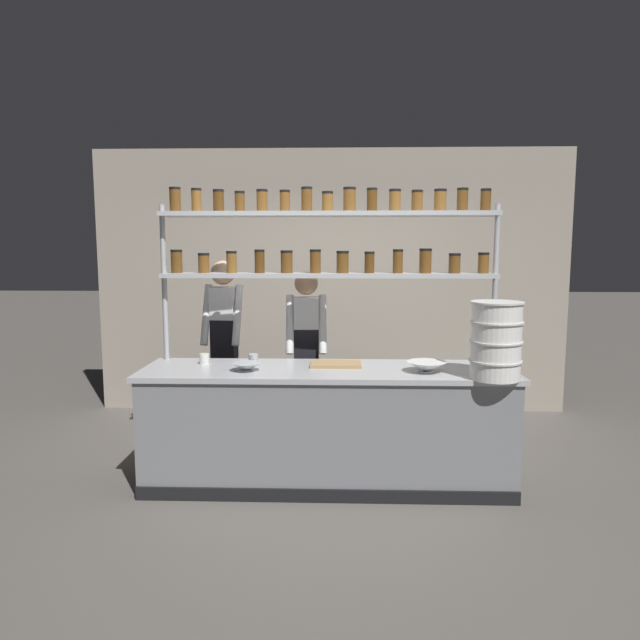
% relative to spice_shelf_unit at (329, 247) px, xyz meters
% --- Properties ---
extents(ground_plane, '(40.00, 40.00, 0.00)m').
position_rel_spice_shelf_unit_xyz_m(ground_plane, '(-0.00, -0.33, -1.86)').
color(ground_plane, '#5B5651').
extents(back_wall, '(5.27, 0.12, 2.93)m').
position_rel_spice_shelf_unit_xyz_m(back_wall, '(-0.00, 1.77, -0.39)').
color(back_wall, '#9E9384').
rests_on(back_wall, ground_plane).
extents(prep_counter, '(2.87, 0.76, 0.92)m').
position_rel_spice_shelf_unit_xyz_m(prep_counter, '(-0.00, -0.33, -1.40)').
color(prep_counter, gray).
rests_on(prep_counter, ground_plane).
extents(spice_shelf_unit, '(2.75, 0.28, 2.33)m').
position_rel_spice_shelf_unit_xyz_m(spice_shelf_unit, '(0.00, 0.00, 0.00)').
color(spice_shelf_unit, '#ADAFB5').
rests_on(spice_shelf_unit, ground_plane).
extents(chef_left, '(0.38, 0.31, 1.73)m').
position_rel_spice_shelf_unit_xyz_m(chef_left, '(-0.97, 0.49, -0.85)').
color(chef_left, black).
rests_on(chef_left, ground_plane).
extents(chef_center, '(0.37, 0.29, 1.64)m').
position_rel_spice_shelf_unit_xyz_m(chef_center, '(-0.20, 0.37, -0.91)').
color(chef_center, black).
rests_on(chef_center, ground_plane).
extents(container_stack, '(0.37, 0.37, 0.55)m').
position_rel_spice_shelf_unit_xyz_m(container_stack, '(1.20, -0.64, -0.66)').
color(container_stack, white).
rests_on(container_stack, prep_counter).
extents(cutting_board, '(0.40, 0.26, 0.02)m').
position_rel_spice_shelf_unit_xyz_m(cutting_board, '(0.06, -0.22, -0.92)').
color(cutting_board, '#A88456').
rests_on(cutting_board, prep_counter).
extents(prep_bowl_near_left, '(0.22, 0.22, 0.06)m').
position_rel_spice_shelf_unit_xyz_m(prep_bowl_near_left, '(-0.61, -0.44, -0.91)').
color(prep_bowl_near_left, '#B2B7BC').
rests_on(prep_bowl_near_left, prep_counter).
extents(prep_bowl_center_front, '(0.29, 0.29, 0.08)m').
position_rel_spice_shelf_unit_xyz_m(prep_bowl_center_front, '(0.74, -0.44, -0.90)').
color(prep_bowl_center_front, white).
rests_on(prep_bowl_center_front, prep_counter).
extents(serving_cup_front, '(0.07, 0.07, 0.09)m').
position_rel_spice_shelf_unit_xyz_m(serving_cup_front, '(-0.59, -0.23, -0.89)').
color(serving_cup_front, '#B2B7BC').
rests_on(serving_cup_front, prep_counter).
extents(serving_cup_by_board, '(0.08, 0.08, 0.08)m').
position_rel_spice_shelf_unit_xyz_m(serving_cup_by_board, '(-0.99, -0.20, -0.89)').
color(serving_cup_by_board, silver).
rests_on(serving_cup_by_board, prep_counter).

